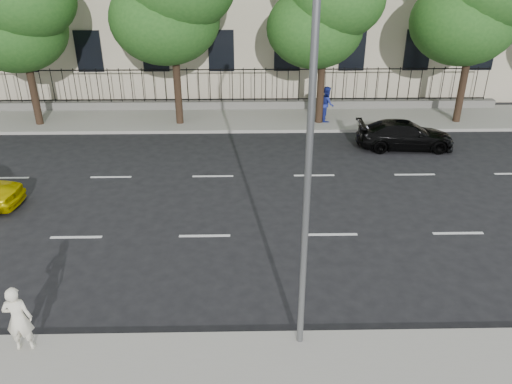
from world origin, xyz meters
TOP-DOWN VIEW (x-y plane):
  - ground at (0.00, 0.00)m, footprint 120.00×120.00m
  - far_sidewalk at (0.00, 14.00)m, footprint 60.00×4.00m
  - lane_markings at (0.00, 4.75)m, footprint 49.60×4.62m
  - iron_fence at (0.00, 15.70)m, footprint 30.00×0.50m
  - street_light at (2.50, -1.77)m, footprint 0.25×3.32m
  - tree_b at (-8.96, 13.36)m, footprint 5.53×5.12m
  - tree_d at (5.04, 13.36)m, footprint 5.34×4.94m
  - black_sedan at (8.38, 9.90)m, footprint 4.32×1.89m
  - woman_near at (-3.61, -2.40)m, footprint 0.62×0.44m
  - pedestrian_far at (5.38, 13.39)m, footprint 0.73×0.90m

SIDE VIEW (x-z plane):
  - ground at x=0.00m, z-range 0.00..0.00m
  - lane_markings at x=0.00m, z-range 0.00..0.01m
  - far_sidewalk at x=0.00m, z-range 0.00..0.15m
  - black_sedan at x=8.38m, z-range 0.00..1.23m
  - iron_fence at x=0.00m, z-range -0.45..1.75m
  - woman_near at x=-3.61m, z-range 0.15..1.77m
  - pedestrian_far at x=5.38m, z-range 0.15..1.91m
  - street_light at x=2.50m, z-range 1.12..9.17m
  - tree_d at x=5.04m, z-range 1.42..10.26m
  - tree_b at x=-8.96m, z-range 1.35..10.33m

